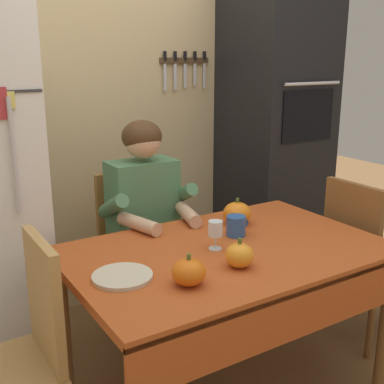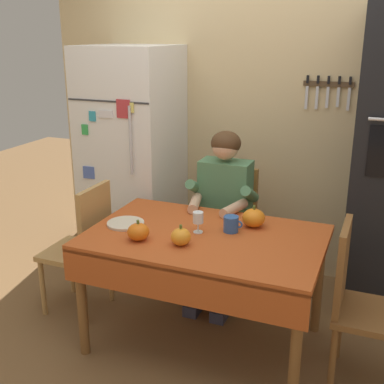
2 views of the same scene
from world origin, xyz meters
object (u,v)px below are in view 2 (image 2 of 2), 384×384
at_px(wine_glass, 198,219).
at_px(chair_right_side, 358,299).
at_px(chair_left_side, 84,244).
at_px(chair_behind_person, 229,224).
at_px(refrigerator, 133,160).
at_px(serving_tray, 126,223).
at_px(dining_table, 204,249).
at_px(pumpkin_medium, 138,232).
at_px(pumpkin_small, 254,218).
at_px(seated_person, 222,203).
at_px(pumpkin_large, 181,237).
at_px(coffee_mug, 231,224).

bearing_deg(wine_glass, chair_right_side, -2.07).
bearing_deg(chair_left_side, chair_behind_person, 41.77).
height_order(refrigerator, serving_tray, refrigerator).
bearing_deg(refrigerator, dining_table, -42.91).
distance_m(chair_behind_person, chair_right_side, 1.26).
relative_size(pumpkin_medium, pumpkin_small, 0.91).
bearing_deg(serving_tray, chair_right_side, 0.74).
xyz_separation_m(chair_behind_person, seated_person, (0.00, -0.19, 0.23)).
xyz_separation_m(refrigerator, seated_person, (0.86, -0.28, -0.16)).
bearing_deg(pumpkin_medium, wine_glass, 39.74).
distance_m(dining_table, wine_glass, 0.19).
bearing_deg(chair_left_side, dining_table, -4.28).
xyz_separation_m(chair_left_side, pumpkin_small, (1.13, 0.19, 0.29)).
bearing_deg(chair_behind_person, chair_left_side, -138.23).
bearing_deg(refrigerator, chair_left_side, -86.55).
xyz_separation_m(dining_table, pumpkin_large, (-0.08, -0.17, 0.13)).
xyz_separation_m(refrigerator, coffee_mug, (1.08, -0.75, -0.11)).
bearing_deg(chair_left_side, pumpkin_small, 9.54).
bearing_deg(pumpkin_large, chair_right_side, 9.96).
xyz_separation_m(seated_person, serving_tray, (-0.43, -0.62, 0.01)).
bearing_deg(seated_person, pumpkin_large, -89.04).
relative_size(refrigerator, seated_person, 1.45).
height_order(dining_table, pumpkin_large, pumpkin_large).
bearing_deg(refrigerator, serving_tray, -64.38).
bearing_deg(pumpkin_small, chair_left_side, -170.46).
distance_m(coffee_mug, pumpkin_large, 0.36).
xyz_separation_m(seated_person, wine_glass, (0.04, -0.56, 0.09)).
bearing_deg(coffee_mug, pumpkin_medium, -145.11).
distance_m(seated_person, pumpkin_small, 0.48).
relative_size(chair_behind_person, seated_person, 0.75).
bearing_deg(serving_tray, dining_table, 1.45).
bearing_deg(pumpkin_large, wine_glass, 83.26).
height_order(coffee_mug, pumpkin_large, pumpkin_large).
bearing_deg(chair_right_side, serving_tray, -179.26).
distance_m(chair_behind_person, pumpkin_large, 1.00).
bearing_deg(pumpkin_large, chair_behind_person, 90.77).
relative_size(chair_right_side, pumpkin_large, 7.61).
relative_size(chair_left_side, chair_right_side, 1.00).
height_order(wine_glass, pumpkin_large, wine_glass).
height_order(chair_left_side, coffee_mug, chair_left_side).
bearing_deg(wine_glass, chair_left_side, 178.13).
xyz_separation_m(dining_table, seated_person, (-0.09, 0.60, 0.08)).
distance_m(dining_table, pumpkin_small, 0.38).
bearing_deg(serving_tray, pumpkin_medium, -43.99).
xyz_separation_m(seated_person, chair_right_side, (0.99, -0.60, -0.23)).
distance_m(coffee_mug, serving_tray, 0.67).
distance_m(seated_person, coffee_mug, 0.53).
bearing_deg(serving_tray, pumpkin_small, 19.80).
xyz_separation_m(refrigerator, dining_table, (0.95, -0.88, -0.24)).
bearing_deg(chair_behind_person, refrigerator, 174.00).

